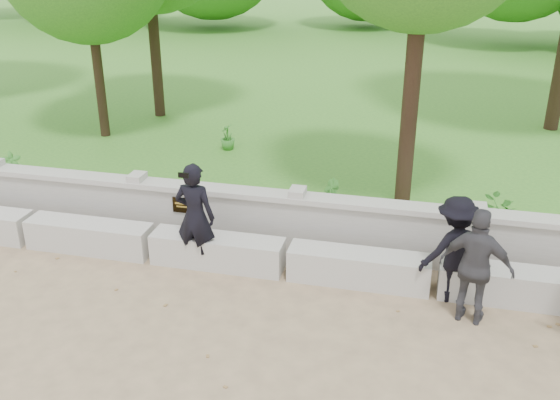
{
  "coord_description": "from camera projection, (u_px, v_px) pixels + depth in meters",
  "views": [
    {
      "loc": [
        3.69,
        -5.47,
        4.42
      ],
      "look_at": [
        1.9,
        1.95,
        1.09
      ],
      "focal_mm": 40.0,
      "sensor_mm": 36.0,
      "label": 1
    }
  ],
  "objects": [
    {
      "name": "visitor_right",
      "position": [
        476.0,
        267.0,
        7.37
      ],
      "size": [
        0.93,
        0.56,
        1.49
      ],
      "color": "#3C3C41",
      "rests_on": "ground"
    },
    {
      "name": "parapet_wall",
      "position": [
        170.0,
        209.0,
        9.56
      ],
      "size": [
        12.5,
        0.35,
        0.9
      ],
      "color": "#AEABA4",
      "rests_on": "ground"
    },
    {
      "name": "ground",
      "position": [
        87.0,
        332.0,
        7.43
      ],
      "size": [
        80.0,
        80.0,
        0.0
      ],
      "primitive_type": "plane",
      "color": "tan",
      "rests_on": "ground"
    },
    {
      "name": "man_main",
      "position": [
        195.0,
        217.0,
        8.57
      ],
      "size": [
        0.6,
        0.53,
        1.56
      ],
      "color": "black",
      "rests_on": "ground"
    },
    {
      "name": "shrub_c",
      "position": [
        502.0,
        215.0,
        9.17
      ],
      "size": [
        0.69,
        0.67,
        0.59
      ],
      "primitive_type": "imported",
      "rotation": [
        0.0,
        0.0,
        3.71
      ],
      "color": "#39802B",
      "rests_on": "lawn"
    },
    {
      "name": "shrub_d",
      "position": [
        228.0,
        137.0,
        12.72
      ],
      "size": [
        0.32,
        0.35,
        0.54
      ],
      "primitive_type": "imported",
      "rotation": [
        0.0,
        0.0,
        4.9
      ],
      "color": "#39802B",
      "rests_on": "lawn"
    },
    {
      "name": "visitor_mid",
      "position": [
        455.0,
        249.0,
        7.85
      ],
      "size": [
        1.06,
        0.91,
        1.42
      ],
      "color": "black",
      "rests_on": "ground"
    },
    {
      "name": "shrub_b",
      "position": [
        329.0,
        200.0,
        9.64
      ],
      "size": [
        0.35,
        0.4,
        0.64
      ],
      "primitive_type": "imported",
      "rotation": [
        0.0,
        0.0,
        1.79
      ],
      "color": "#39802B",
      "rests_on": "lawn"
    },
    {
      "name": "shrub_a",
      "position": [
        13.0,
        170.0,
        10.83
      ],
      "size": [
        0.39,
        0.4,
        0.64
      ],
      "primitive_type": "imported",
      "rotation": [
        0.0,
        0.0,
        0.9
      ],
      "color": "#39802B",
      "rests_on": "lawn"
    },
    {
      "name": "lawn",
      "position": [
        311.0,
        75.0,
        19.86
      ],
      "size": [
        40.0,
        22.0,
        0.25
      ],
      "primitive_type": "cube",
      "color": "#377327",
      "rests_on": "ground"
    },
    {
      "name": "concrete_bench",
      "position": [
        152.0,
        244.0,
        9.04
      ],
      "size": [
        11.9,
        0.45,
        0.45
      ],
      "color": "#B9B6AF",
      "rests_on": "ground"
    }
  ]
}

